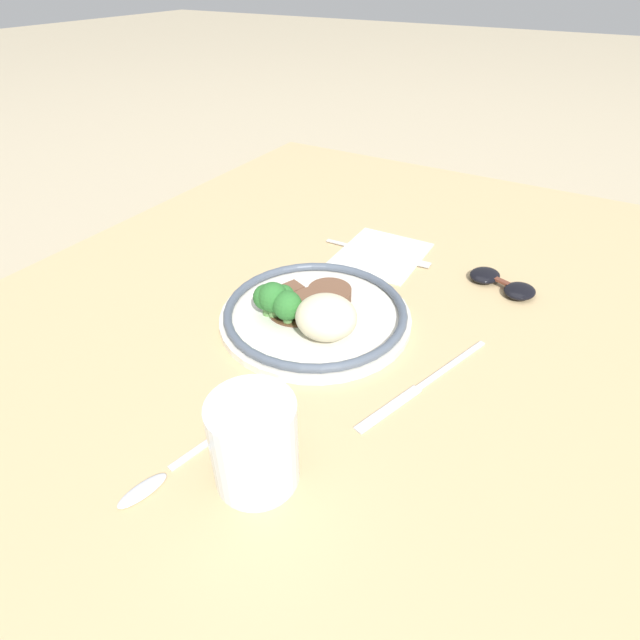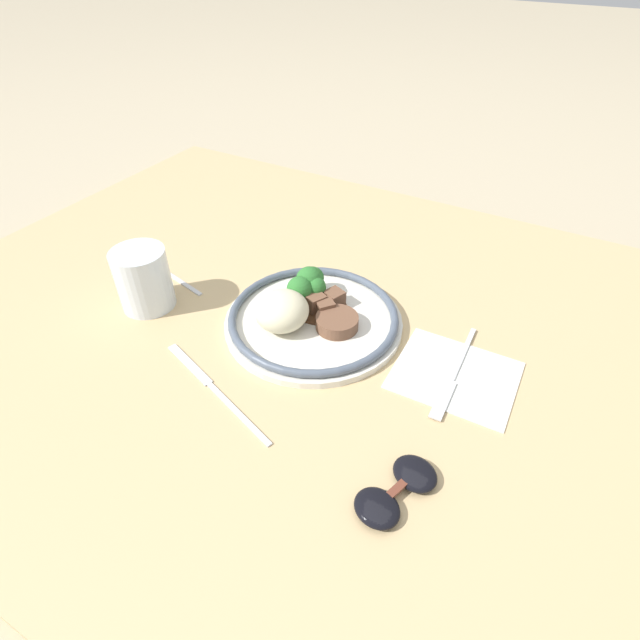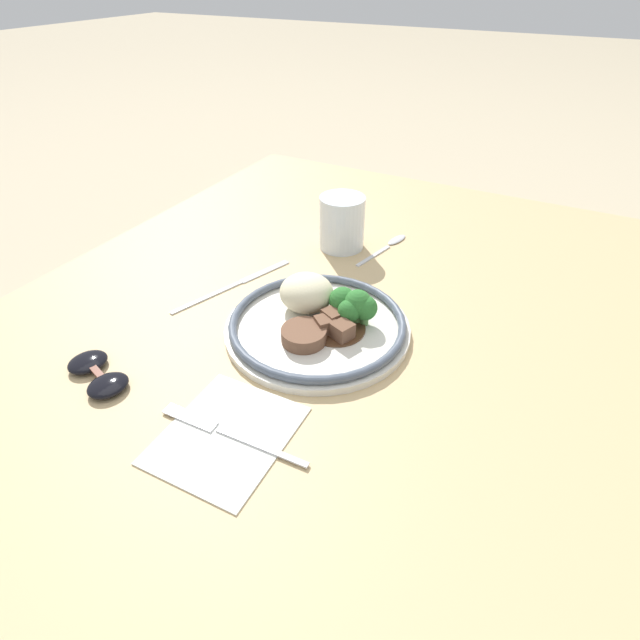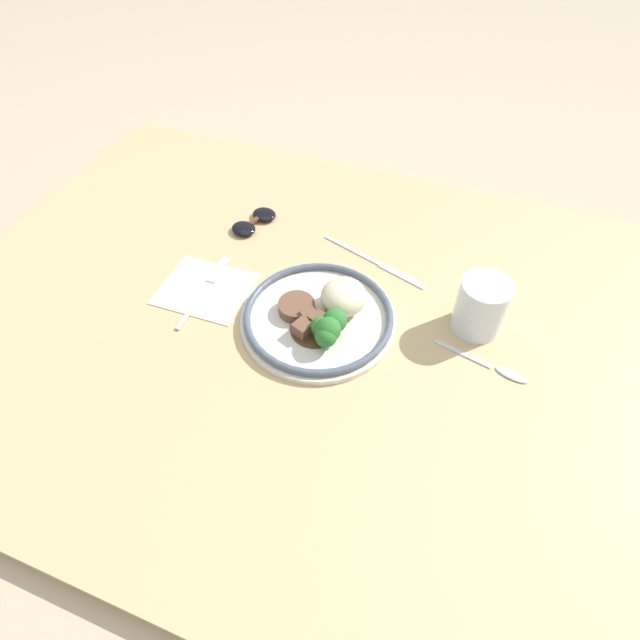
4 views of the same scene
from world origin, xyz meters
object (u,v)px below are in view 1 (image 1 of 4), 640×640
(fork, at_px, (387,255))
(knife, at_px, (421,386))
(juice_glass, at_px, (255,447))
(spoon, at_px, (159,476))
(plate, at_px, (311,311))
(sunglasses, at_px, (502,283))

(fork, distance_m, knife, 0.32)
(juice_glass, xyz_separation_m, knife, (-0.20, 0.09, -0.04))
(knife, relative_size, spoon, 1.45)
(fork, relative_size, knife, 0.86)
(plate, bearing_deg, juice_glass, 19.46)
(plate, distance_m, juice_glass, 0.26)
(knife, bearing_deg, juice_glass, -6.35)
(juice_glass, relative_size, fork, 0.51)
(plate, relative_size, juice_glass, 2.75)
(juice_glass, xyz_separation_m, fork, (-0.47, -0.07, -0.04))
(plate, relative_size, spoon, 1.73)
(spoon, xyz_separation_m, sunglasses, (-0.52, 0.20, 0.01))
(sunglasses, bearing_deg, plate, -23.79)
(plate, xyz_separation_m, fork, (-0.22, 0.01, -0.02))
(juice_glass, height_order, knife, juice_glass)
(plate, relative_size, fork, 1.39)
(juice_glass, distance_m, knife, 0.22)
(juice_glass, xyz_separation_m, sunglasses, (-0.47, 0.12, -0.03))
(juice_glass, height_order, spoon, juice_glass)
(spoon, relative_size, sunglasses, 1.32)
(juice_glass, bearing_deg, plate, -160.54)
(knife, distance_m, sunglasses, 0.27)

